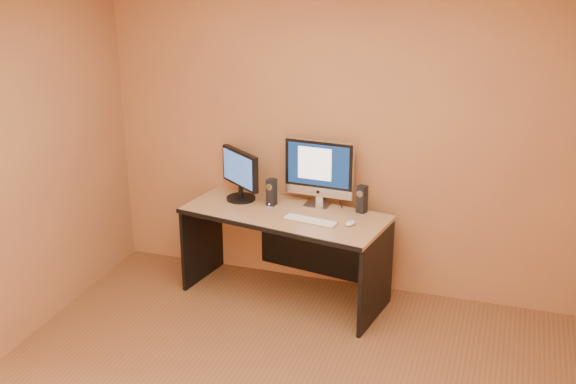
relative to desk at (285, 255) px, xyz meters
The scene contains 10 objects.
walls 1.90m from the desk, 76.38° to the right, with size 4.00×4.00×2.60m, color #A26C41, non-canonical shape.
desk is the anchor object (origin of this frame).
imac 0.71m from the desk, 48.65° to the left, with size 0.57×0.21×0.55m, color silver, non-canonical shape.
second_monitor 0.74m from the desk, 159.63° to the left, with size 0.48×0.24×0.42m, color black, non-canonical shape.
speaker_left 0.51m from the desk, 141.66° to the left, with size 0.07×0.07×0.22m, color black, non-canonical shape.
speaker_right 0.77m from the desk, 18.49° to the left, with size 0.07×0.07×0.22m, color black, non-canonical shape.
keyboard 0.46m from the desk, 26.13° to the right, with size 0.43×0.12×0.02m, color silver.
mouse 0.67m from the desk, ahead, with size 0.06×0.10×0.04m, color silver.
cable_a 0.61m from the desk, 41.36° to the left, with size 0.01×0.01×0.22m, color black.
cable_b 0.51m from the desk, 60.37° to the left, with size 0.01×0.01×0.18m, color black.
Camera 1 is at (1.25, -3.36, 2.85)m, focal length 45.00 mm.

